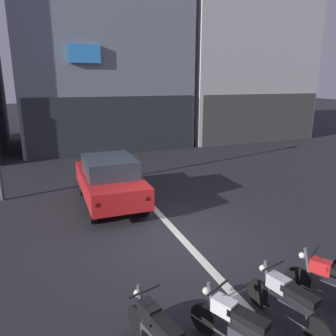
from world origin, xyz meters
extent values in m
plane|color=#232328|center=(0.00, 0.00, 0.00)|extent=(120.00, 120.00, 0.00)
cube|color=silver|center=(0.00, 6.00, 0.00)|extent=(0.20, 18.00, 0.01)
cube|color=gray|center=(0.68, 14.41, 5.09)|extent=(9.76, 7.10, 10.19)
cube|color=#292C30|center=(0.68, 10.82, 1.60)|extent=(9.37, 0.10, 3.20)
cube|color=#3399F2|center=(-0.79, 10.75, 5.36)|extent=(1.65, 0.16, 0.91)
cube|color=#454543|center=(10.48, 10.77, 1.60)|extent=(8.77, 0.10, 3.20)
cylinder|color=black|center=(-2.00, 4.51, 0.32)|extent=(0.19, 0.64, 0.64)
cylinder|color=black|center=(-0.45, 4.50, 0.32)|extent=(0.19, 0.64, 0.64)
cylinder|color=black|center=(-2.02, 1.91, 0.32)|extent=(0.19, 0.64, 0.64)
cylinder|color=black|center=(-0.47, 1.90, 0.32)|extent=(0.19, 0.64, 0.64)
cube|color=red|center=(-1.24, 3.21, 0.75)|extent=(1.80, 4.12, 0.66)
cube|color=#2D3842|center=(-1.24, 3.06, 1.36)|extent=(1.57, 1.98, 0.56)
cube|color=red|center=(-1.96, 1.19, 0.80)|extent=(0.14, 0.06, 0.12)
cube|color=red|center=(-0.55, 1.18, 0.80)|extent=(0.14, 0.06, 0.12)
cylinder|color=black|center=(-2.03, -2.76, 0.26)|extent=(0.20, 0.52, 0.52)
cube|color=black|center=(-1.83, -3.52, 0.72)|extent=(0.36, 0.64, 0.12)
cube|color=black|center=(-1.94, -3.12, 0.70)|extent=(0.30, 0.40, 0.24)
cylinder|color=#4C4C51|center=(-1.99, -2.91, 0.63)|extent=(0.13, 0.25, 0.70)
cylinder|color=black|center=(-1.97, -2.99, 0.95)|extent=(0.54, 0.17, 0.04)
sphere|color=silver|center=(-2.02, -2.79, 0.80)|extent=(0.12, 0.12, 0.12)
cylinder|color=black|center=(-1.00, -3.11, 0.26)|extent=(0.29, 0.50, 0.52)
cube|color=#38383D|center=(-0.73, -3.67, 0.37)|extent=(0.49, 0.75, 0.22)
cube|color=black|center=(-0.67, -3.82, 0.72)|extent=(0.45, 0.64, 0.12)
cube|color=silver|center=(-0.84, -3.44, 0.70)|extent=(0.35, 0.42, 0.24)
cylinder|color=#4C4C51|center=(-0.94, -3.24, 0.63)|extent=(0.16, 0.24, 0.70)
cylinder|color=black|center=(-0.90, -3.32, 0.95)|extent=(0.51, 0.27, 0.04)
sphere|color=silver|center=(-0.99, -3.13, 0.80)|extent=(0.12, 0.12, 0.12)
cylinder|color=black|center=(0.24, -2.90, 0.26)|extent=(0.19, 0.52, 0.52)
cylinder|color=black|center=(0.50, -4.02, 0.26)|extent=(0.19, 0.52, 0.52)
cube|color=#38383D|center=(0.38, -3.51, 0.37)|extent=(0.36, 0.76, 0.22)
cube|color=black|center=(0.42, -3.66, 0.72)|extent=(0.35, 0.63, 0.12)
cube|color=#B2B5BA|center=(0.33, -3.26, 0.70)|extent=(0.30, 0.40, 0.24)
cylinder|color=#4C4C51|center=(0.28, -3.05, 0.63)|extent=(0.12, 0.25, 0.70)
cylinder|color=black|center=(0.29, -3.13, 0.95)|extent=(0.54, 0.16, 0.04)
sphere|color=silver|center=(0.25, -2.92, 0.80)|extent=(0.12, 0.12, 0.12)
cylinder|color=black|center=(1.21, -2.82, 0.26)|extent=(0.33, 0.48, 0.52)
cube|color=#38383D|center=(1.53, -3.35, 0.37)|extent=(0.55, 0.73, 0.22)
cube|color=red|center=(1.40, -3.13, 0.70)|extent=(0.37, 0.42, 0.24)
cylinder|color=#4C4C51|center=(1.28, -2.94, 0.63)|extent=(0.18, 0.24, 0.70)
cylinder|color=black|center=(1.33, -3.01, 0.95)|extent=(0.49, 0.31, 0.04)
sphere|color=silver|center=(1.22, -2.84, 0.80)|extent=(0.12, 0.12, 0.12)
camera|label=1|loc=(-3.18, -7.05, 4.01)|focal=34.66mm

